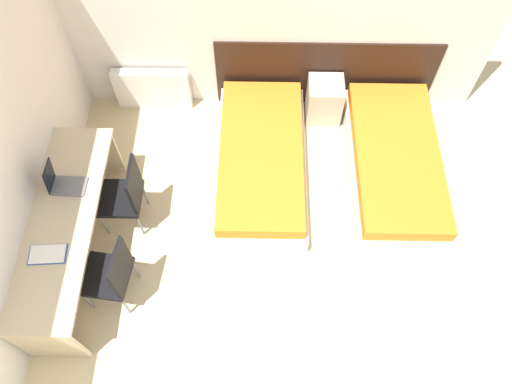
{
  "coord_description": "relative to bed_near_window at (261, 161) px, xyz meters",
  "views": [
    {
      "loc": [
        0.04,
        -0.46,
        4.78
      ],
      "look_at": [
        0.0,
        2.04,
        0.55
      ],
      "focal_mm": 35.0,
      "sensor_mm": 36.0,
      "label": 1
    }
  ],
  "objects": [
    {
      "name": "desk",
      "position": [
        -1.82,
        -1.04,
        0.38
      ],
      "size": [
        0.61,
        2.11,
        0.74
      ],
      "color": "#C6B28E",
      "rests_on": "ground_plane"
    },
    {
      "name": "headboard_panel",
      "position": [
        0.74,
        1.05,
        0.27
      ],
      "size": [
        2.55,
        0.03,
        0.95
      ],
      "color": "black",
      "rests_on": "ground_plane"
    },
    {
      "name": "wall_left",
      "position": [
        -2.15,
        -0.79,
        1.15
      ],
      "size": [
        0.05,
        4.7,
        2.7
      ],
      "color": "silver",
      "rests_on": "ground_plane"
    },
    {
      "name": "laptop",
      "position": [
        -1.86,
        -0.69,
        0.61
      ],
      "size": [
        0.33,
        0.22,
        0.33
      ],
      "rotation": [
        0.0,
        0.0,
        -0.03
      ],
      "color": "slate",
      "rests_on": "desk"
    },
    {
      "name": "chair_near_laptop",
      "position": [
        -1.34,
        -0.63,
        0.31
      ],
      "size": [
        0.43,
        0.43,
        0.95
      ],
      "rotation": [
        0.0,
        0.0,
        -0.0
      ],
      "color": "black",
      "rests_on": "ground_plane"
    },
    {
      "name": "open_notebook",
      "position": [
        -1.86,
        -1.39,
        0.55
      ],
      "size": [
        0.34,
        0.21,
        0.02
      ],
      "rotation": [
        0.0,
        0.0,
        0.07
      ],
      "color": "#1E4793",
      "rests_on": "desk"
    },
    {
      "name": "nightstand",
      "position": [
        0.74,
        0.83,
        0.07
      ],
      "size": [
        0.4,
        0.38,
        0.55
      ],
      "color": "beige",
      "rests_on": "ground_plane"
    },
    {
      "name": "chair_near_notebook",
      "position": [
        -1.34,
        -1.47,
        0.31
      ],
      "size": [
        0.48,
        0.48,
        0.95
      ],
      "rotation": [
        0.0,
        0.0,
        -0.12
      ],
      "color": "black",
      "rests_on": "ground_plane"
    },
    {
      "name": "bed_near_window",
      "position": [
        0.0,
        0.0,
        0.0
      ],
      "size": [
        0.98,
        2.03,
        0.41
      ],
      "color": "silver",
      "rests_on": "ground_plane"
    },
    {
      "name": "bed_near_door",
      "position": [
        1.47,
        0.0,
        0.0
      ],
      "size": [
        0.98,
        2.03,
        0.41
      ],
      "color": "silver",
      "rests_on": "ground_plane"
    },
    {
      "name": "wall_back",
      "position": [
        -0.04,
        1.08,
        1.15
      ],
      "size": [
        5.16,
        0.05,
        2.7
      ],
      "color": "silver",
      "rests_on": "ground_plane"
    },
    {
      "name": "radiator",
      "position": [
        -1.31,
        0.96,
        0.08
      ],
      "size": [
        0.9,
        0.12,
        0.56
      ],
      "color": "silver",
      "rests_on": "ground_plane"
    }
  ]
}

